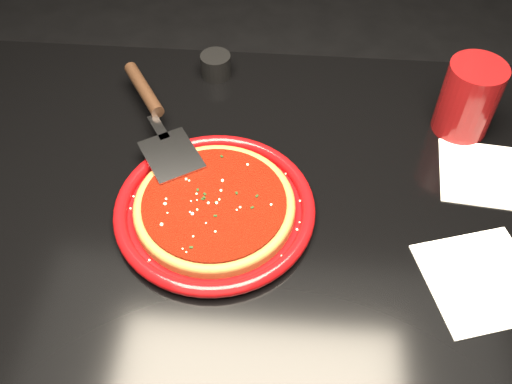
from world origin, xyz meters
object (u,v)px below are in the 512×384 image
pizza_server (157,117)px  table (253,327)px  ramekin (216,65)px  cup (469,99)px  plate (215,209)px

pizza_server → table: bearing=-75.3°
ramekin → cup: bearing=-14.3°
plate → ramekin: bearing=96.7°
table → plate: size_ratio=3.95×
pizza_server → ramekin: 0.18m
table → pizza_server: size_ratio=3.59×
plate → ramekin: size_ratio=5.41×
table → pizza_server: 0.48m
pizza_server → plate: bearing=-87.0°
plate → pizza_server: bearing=125.3°
table → plate: (-0.06, -0.00, 0.39)m
pizza_server → ramekin: size_ratio=5.95×
table → ramekin: ramekin is taller
table → pizza_server: pizza_server is taller
plate → pizza_server: 0.20m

